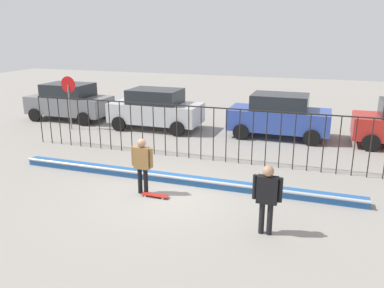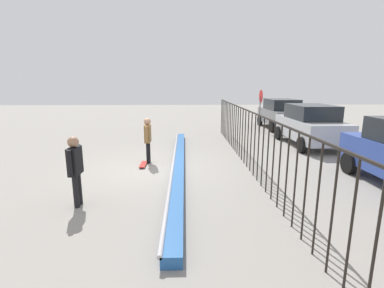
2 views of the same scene
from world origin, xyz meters
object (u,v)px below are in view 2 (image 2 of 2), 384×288
object	(u,v)px
camera_operator	(75,165)
stop_sign	(260,105)
parked_car_silver	(310,125)
skateboard	(143,164)
skateboarder	(148,136)
parked_car_gray	(281,114)

from	to	relation	value
camera_operator	stop_sign	world-z (taller)	stop_sign
camera_operator	parked_car_silver	xyz separation A→B (m)	(-6.50, 8.38, -0.03)
skateboard	camera_operator	size ratio (longest dim) A/B	0.48
skateboarder	skateboard	size ratio (longest dim) A/B	2.06
skateboard	parked_car_silver	size ratio (longest dim) A/B	0.19
parked_car_gray	parked_car_silver	world-z (taller)	same
parked_car_gray	stop_sign	xyz separation A→B (m)	(1.29, -1.72, 0.64)
skateboarder	stop_sign	bearing A→B (deg)	162.79
skateboarder	skateboard	xyz separation A→B (m)	(0.43, -0.14, -0.93)
parked_car_gray	stop_sign	distance (m)	2.24
parked_car_silver	stop_sign	distance (m)	4.08
skateboarder	parked_car_silver	world-z (taller)	parked_car_silver
skateboarder	parked_car_gray	world-z (taller)	parked_car_gray
skateboard	stop_sign	xyz separation A→B (m)	(-7.02, 5.95, 1.56)
skateboarder	parked_car_silver	distance (m)	7.71
skateboarder	skateboard	bearing A→B (deg)	6.72
skateboarder	parked_car_silver	bearing A→B (deg)	135.49
stop_sign	parked_car_silver	bearing A→B (deg)	19.89
parked_car_gray	stop_sign	bearing A→B (deg)	-52.50
camera_operator	parked_car_gray	distance (m)	14.50
skateboarder	camera_operator	xyz separation A→B (m)	(3.70, -1.19, 0.02)
skateboarder	parked_car_gray	size ratio (longest dim) A/B	0.38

